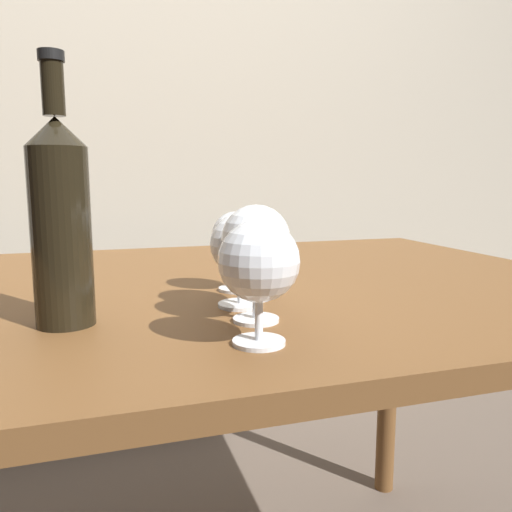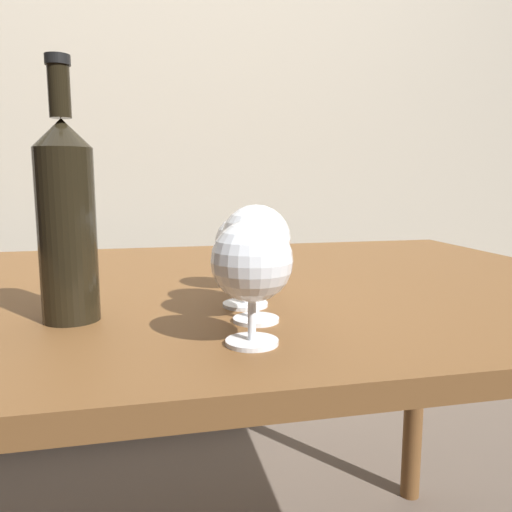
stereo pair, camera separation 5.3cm
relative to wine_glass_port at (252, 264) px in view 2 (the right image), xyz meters
The scene contains 7 objects.
back_wall 1.44m from the wine_glass_port, 92.59° to the left, with size 5.00×0.08×2.60m, color #B2A893.
dining_table 0.39m from the wine_glass_port, 100.20° to the left, with size 1.55×0.95×0.78m.
wine_glass_port is the anchor object (origin of this frame).
wine_glass_cabernet 0.09m from the wine_glass_port, 74.56° to the left, with size 0.09×0.09×0.15m.
wine_glass_pinot 0.17m from the wine_glass_port, 81.13° to the left, with size 0.09×0.09×0.13m.
wine_glass_chardonnay 0.27m from the wine_glass_port, 79.80° to the left, with size 0.08×0.08×0.13m.
wine_bottle 0.25m from the wine_glass_port, 145.09° to the left, with size 0.07×0.07×0.32m.
Camera 2 is at (-0.05, -0.87, 0.96)m, focal length 35.47 mm.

